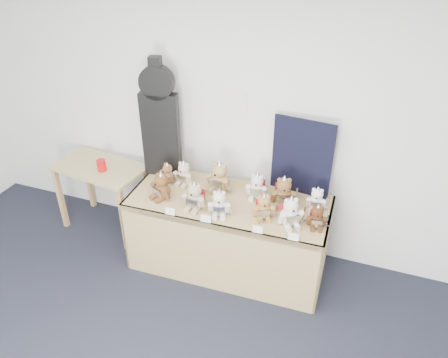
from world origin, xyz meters
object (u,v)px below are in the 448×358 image
(teddy_front_far_left, at_px, (161,187))
(teddy_front_end, at_px, (317,217))
(teddy_front_far_right, at_px, (291,213))
(red_cup, at_px, (101,165))
(teddy_back_centre_right, at_px, (257,187))
(teddy_front_centre, at_px, (219,204))
(teddy_back_left, at_px, (184,174))
(teddy_front_right, at_px, (264,207))
(teddy_back_centre_left, at_px, (219,178))
(display_table, at_px, (226,220))
(side_table, at_px, (101,176))
(teddy_back_end, at_px, (317,200))
(teddy_front_left, at_px, (195,197))
(teddy_back_right, at_px, (284,192))
(teddy_back_far_left, at_px, (167,174))
(guitar_case, at_px, (160,120))

(teddy_front_far_left, height_order, teddy_front_end, teddy_front_far_left)
(teddy_front_far_right, bearing_deg, red_cup, 142.49)
(teddy_front_far_left, relative_size, teddy_back_centre_right, 1.05)
(teddy_front_centre, bearing_deg, teddy_front_end, -8.85)
(teddy_back_left, distance_m, teddy_back_centre_right, 0.74)
(teddy_front_right, xyz_separation_m, teddy_back_centre_left, (-0.51, 0.27, 0.03))
(display_table, xyz_separation_m, side_table, (-1.49, 0.20, 0.05))
(teddy_back_end, bearing_deg, teddy_back_left, 177.94)
(teddy_front_left, relative_size, teddy_back_right, 0.94)
(side_table, distance_m, teddy_front_left, 1.30)
(side_table, distance_m, teddy_front_far_left, 0.96)
(teddy_front_centre, distance_m, teddy_back_far_left, 0.75)
(side_table, bearing_deg, teddy_back_left, 7.95)
(teddy_back_right, bearing_deg, red_cup, 165.99)
(side_table, height_order, red_cup, red_cup)
(teddy_back_left, bearing_deg, teddy_back_far_left, -166.85)
(teddy_front_left, height_order, teddy_front_centre, teddy_front_left)
(red_cup, relative_size, teddy_front_end, 0.51)
(guitar_case, height_order, teddy_back_far_left, guitar_case)
(display_table, height_order, teddy_back_right, teddy_back_right)
(teddy_front_right, bearing_deg, teddy_back_far_left, 144.06)
(guitar_case, distance_m, red_cup, 0.83)
(red_cup, xyz_separation_m, teddy_back_right, (1.89, 0.07, 0.05))
(teddy_back_left, xyz_separation_m, teddy_back_far_left, (-0.17, -0.03, -0.02))
(teddy_front_end, distance_m, teddy_back_left, 1.36)
(teddy_front_far_right, distance_m, teddy_back_centre_right, 0.49)
(teddy_front_centre, bearing_deg, display_table, 69.66)
(teddy_front_right, height_order, teddy_back_end, teddy_front_right)
(teddy_front_centre, distance_m, teddy_back_end, 0.87)
(guitar_case, height_order, teddy_front_far_left, guitar_case)
(teddy_front_left, distance_m, teddy_back_end, 1.09)
(side_table, bearing_deg, teddy_front_centre, -6.03)
(side_table, height_order, teddy_front_end, teddy_front_end)
(guitar_case, relative_size, teddy_front_far_right, 4.03)
(display_table, xyz_separation_m, red_cup, (-1.41, 0.13, 0.24))
(side_table, relative_size, teddy_front_right, 3.85)
(teddy_front_centre, height_order, teddy_back_centre_right, teddy_back_centre_right)
(side_table, xyz_separation_m, guitar_case, (0.70, 0.12, 0.71))
(teddy_front_centre, xyz_separation_m, teddy_front_end, (0.84, 0.12, -0.01))
(guitar_case, distance_m, teddy_back_centre_right, 1.12)
(display_table, bearing_deg, teddy_back_right, 20.94)
(teddy_front_right, bearing_deg, teddy_front_end, -19.98)
(red_cup, bearing_deg, teddy_back_far_left, 4.56)
(teddy_front_centre, distance_m, teddy_back_right, 0.60)
(teddy_back_end, relative_size, teddy_back_far_left, 1.09)
(teddy_back_centre_left, xyz_separation_m, teddy_back_end, (0.93, 0.01, -0.04))
(side_table, xyz_separation_m, teddy_front_left, (1.24, -0.33, 0.24))
(teddy_front_far_right, height_order, teddy_back_end, teddy_front_far_right)
(guitar_case, xyz_separation_m, teddy_front_far_right, (1.40, -0.39, -0.47))
(teddy_back_centre_right, relative_size, teddy_back_far_left, 1.23)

